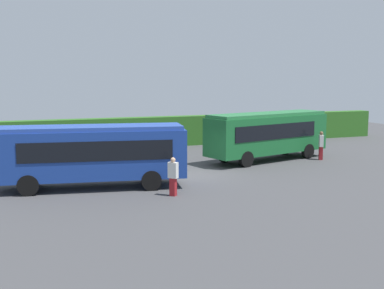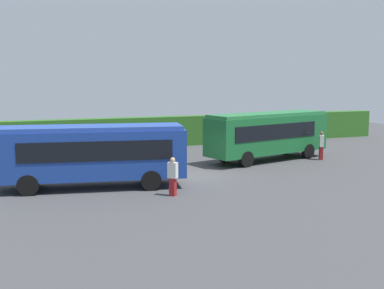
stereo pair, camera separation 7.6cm
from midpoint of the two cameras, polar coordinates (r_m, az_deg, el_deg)
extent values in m
plane|color=#424244|center=(27.55, -0.10, -3.59)|extent=(64.00, 64.00, 0.00)
cube|color=navy|center=(24.49, -11.94, -1.08)|extent=(9.57, 3.91, 2.38)
cube|color=#2747A0|center=(24.33, -12.02, 1.93)|extent=(9.27, 3.68, 0.20)
cube|color=black|center=(23.28, -11.27, -0.81)|extent=(7.16, 1.31, 0.95)
cube|color=black|center=(25.61, -11.24, -0.02)|extent=(7.16, 1.31, 0.95)
cylinder|color=black|center=(23.92, -18.84, -4.58)|extent=(1.03, 0.45, 1.00)
cylinder|color=black|center=(25.97, -18.21, -3.58)|extent=(1.03, 0.45, 1.00)
cylinder|color=black|center=(23.79, -4.91, -4.24)|extent=(1.03, 0.45, 1.00)
cylinder|color=black|center=(25.85, -5.40, -3.26)|extent=(1.03, 0.45, 1.00)
cube|color=#19602D|center=(32.47, 8.84, 1.23)|extent=(9.36, 4.53, 2.43)
cube|color=#27723C|center=(32.35, 8.89, 3.54)|extent=(9.05, 4.29, 0.20)
cube|color=black|center=(33.08, 7.06, 1.89)|extent=(6.86, 1.83, 0.97)
cube|color=black|center=(31.41, 9.95, 1.51)|extent=(6.86, 1.83, 0.97)
cube|color=black|center=(35.76, 14.07, 2.16)|extent=(0.52, 1.84, 1.02)
cube|color=silver|center=(35.70, 14.11, 3.35)|extent=(0.36, 1.24, 0.28)
cylinder|color=black|center=(35.36, 10.86, -0.34)|extent=(1.04, 0.52, 1.00)
cylinder|color=black|center=(33.96, 13.43, -0.76)|extent=(1.04, 0.52, 1.00)
cylinder|color=black|center=(31.56, 3.79, -1.21)|extent=(1.04, 0.52, 1.00)
cylinder|color=black|center=(29.98, 6.35, -1.72)|extent=(1.04, 0.52, 1.00)
sphere|color=silver|center=(36.31, 13.27, 0.44)|extent=(0.22, 0.22, 0.22)
sphere|color=silver|center=(35.50, 14.81, 0.22)|extent=(0.22, 0.22, 0.22)
cube|color=olive|center=(26.93, -11.27, -3.15)|extent=(0.37, 0.34, 0.80)
cube|color=maroon|center=(26.80, -11.32, -1.57)|extent=(0.54, 0.42, 0.70)
sphere|color=#8C6647|center=(26.73, -11.34, -0.60)|extent=(0.22, 0.22, 0.22)
cube|color=maroon|center=(22.69, -2.33, -5.02)|extent=(0.37, 0.37, 0.85)
cube|color=silver|center=(22.52, -2.34, -3.04)|extent=(0.49, 0.50, 0.74)
sphere|color=tan|center=(22.43, -2.35, -1.82)|extent=(0.23, 0.23, 0.23)
cube|color=maroon|center=(33.59, 14.87, -0.99)|extent=(0.35, 0.38, 0.89)
cube|color=silver|center=(33.48, 14.92, 0.42)|extent=(0.44, 0.54, 0.78)
sphere|color=brown|center=(33.42, 14.95, 1.30)|extent=(0.25, 0.25, 0.25)
cube|color=#2B611F|center=(38.36, -6.30, 1.43)|extent=(44.00, 1.11, 2.38)
camera|label=1|loc=(0.04, -90.08, -0.01)|focal=45.25mm
camera|label=2|loc=(0.04, 89.92, 0.01)|focal=45.25mm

